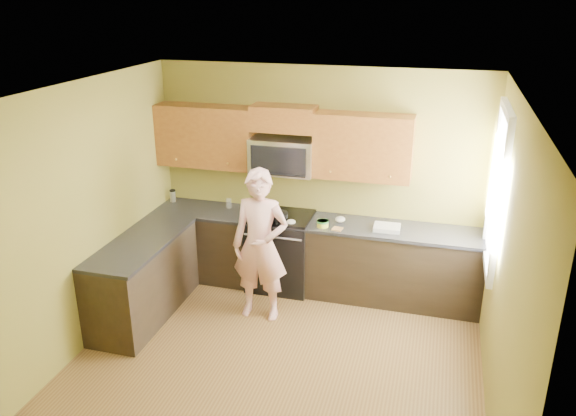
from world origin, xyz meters
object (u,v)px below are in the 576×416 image
(stove, at_px, (280,251))
(frying_pan, at_px, (276,217))
(butter_tub, at_px, (323,227))
(woman, at_px, (260,246))
(microwave, at_px, (283,173))
(travel_mug, at_px, (173,201))

(stove, distance_m, frying_pan, 0.48)
(stove, bearing_deg, butter_tub, -15.30)
(stove, height_order, woman, woman)
(stove, distance_m, microwave, 0.98)
(microwave, bearing_deg, butter_tub, -26.48)
(frying_pan, height_order, butter_tub, frying_pan)
(microwave, bearing_deg, stove, -90.00)
(stove, relative_size, microwave, 1.25)
(woman, bearing_deg, butter_tub, 44.65)
(microwave, xyz_separation_m, butter_tub, (0.56, -0.28, -0.53))
(travel_mug, bearing_deg, frying_pan, -9.51)
(butter_tub, bearing_deg, stove, 164.70)
(travel_mug, bearing_deg, microwave, -1.44)
(butter_tub, bearing_deg, frying_pan, 173.35)
(stove, distance_m, travel_mug, 1.57)
(woman, xyz_separation_m, butter_tub, (0.57, 0.58, 0.05))
(microwave, height_order, butter_tub, microwave)
(stove, bearing_deg, travel_mug, 173.81)
(woman, height_order, butter_tub, woman)
(woman, distance_m, travel_mug, 1.73)
(stove, xyz_separation_m, woman, (-0.02, -0.74, 0.39))
(woman, bearing_deg, microwave, 88.06)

